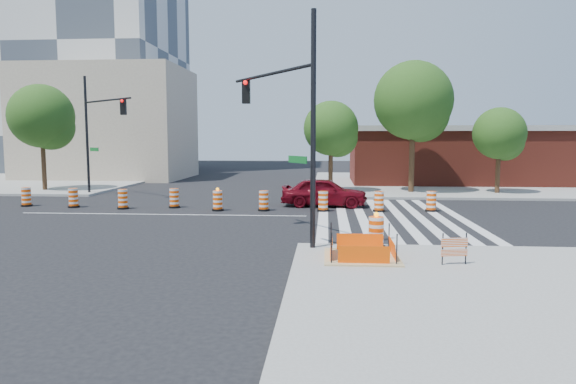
# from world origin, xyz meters

# --- Properties ---
(ground) EXTENTS (120.00, 120.00, 0.00)m
(ground) POSITION_xyz_m (0.00, 0.00, 0.00)
(ground) COLOR black
(ground) RESTS_ON ground
(sidewalk_ne) EXTENTS (22.00, 22.00, 0.15)m
(sidewalk_ne) POSITION_xyz_m (18.00, 18.00, 0.07)
(sidewalk_ne) COLOR gray
(sidewalk_ne) RESTS_ON ground
(sidewalk_nw) EXTENTS (22.00, 22.00, 0.15)m
(sidewalk_nw) POSITION_xyz_m (-18.00, 18.00, 0.07)
(sidewalk_nw) COLOR gray
(sidewalk_nw) RESTS_ON ground
(crosswalk_east) EXTENTS (6.75, 13.50, 0.01)m
(crosswalk_east) POSITION_xyz_m (10.95, 0.00, 0.01)
(crosswalk_east) COLOR silver
(crosswalk_east) RESTS_ON ground
(lane_centerline) EXTENTS (14.00, 0.12, 0.01)m
(lane_centerline) POSITION_xyz_m (0.00, 0.00, 0.01)
(lane_centerline) COLOR silver
(lane_centerline) RESTS_ON ground
(excavation_pit) EXTENTS (2.20, 2.20, 0.90)m
(excavation_pit) POSITION_xyz_m (9.00, -9.00, 0.22)
(excavation_pit) COLOR tan
(excavation_pit) RESTS_ON ground
(brick_storefront) EXTENTS (16.50, 8.50, 4.60)m
(brick_storefront) POSITION_xyz_m (18.00, 18.00, 2.32)
(brick_storefront) COLOR maroon
(brick_storefront) RESTS_ON ground
(beige_midrise) EXTENTS (14.00, 10.00, 10.00)m
(beige_midrise) POSITION_xyz_m (-12.00, 22.00, 5.00)
(beige_midrise) COLOR tan
(beige_midrise) RESTS_ON ground
(red_coupe) EXTENTS (4.69, 2.10, 1.57)m
(red_coupe) POSITION_xyz_m (7.82, 3.57, 0.78)
(red_coupe) COLOR #610813
(red_coupe) RESTS_ON ground
(signal_pole_se) EXTENTS (3.37, 4.73, 7.51)m
(signal_pole_se) POSITION_xyz_m (6.61, -6.38, 4.61)
(signal_pole_se) COLOR black
(signal_pole_se) RESTS_ON ground
(signal_pole_nw) EXTENTS (4.48, 3.68, 7.50)m
(signal_pole_nw) POSITION_xyz_m (-6.39, 7.38, 4.61)
(signal_pole_nw) COLOR black
(signal_pole_nw) RESTS_ON ground
(pit_drum) EXTENTS (0.60, 0.60, 1.19)m
(pit_drum) POSITION_xyz_m (9.54, -7.70, 0.64)
(pit_drum) COLOR black
(pit_drum) RESTS_ON ground
(barricade) EXTENTS (0.76, 0.18, 0.90)m
(barricade) POSITION_xyz_m (11.53, -9.63, 0.64)
(barricade) COLOR #F74E05
(barricade) RESTS_ON ground
(tree_north_b) EXTENTS (4.30, 4.30, 7.32)m
(tree_north_b) POSITION_xyz_m (-11.36, 9.76, 4.91)
(tree_north_b) COLOR #382314
(tree_north_b) RESTS_ON ground
(tree_north_c) EXTENTS (3.60, 3.60, 6.13)m
(tree_north_c) POSITION_xyz_m (8.24, 10.13, 4.11)
(tree_north_c) COLOR #382314
(tree_north_c) RESTS_ON ground
(tree_north_d) EXTENTS (5.11, 5.11, 8.68)m
(tree_north_d) POSITION_xyz_m (13.58, 10.30, 5.83)
(tree_north_d) COLOR #382314
(tree_north_d) RESTS_ON ground
(tree_north_e) EXTENTS (3.33, 3.32, 5.65)m
(tree_north_e) POSITION_xyz_m (19.04, 10.06, 3.79)
(tree_north_e) COLOR #382314
(tree_north_e) RESTS_ON ground
(median_drum_1) EXTENTS (0.60, 0.60, 1.02)m
(median_drum_1) POSITION_xyz_m (-8.27, 2.39, 0.48)
(median_drum_1) COLOR black
(median_drum_1) RESTS_ON ground
(median_drum_2) EXTENTS (0.60, 0.60, 1.02)m
(median_drum_2) POSITION_xyz_m (-5.48, 2.10, 0.48)
(median_drum_2) COLOR black
(median_drum_2) RESTS_ON ground
(median_drum_3) EXTENTS (0.60, 0.60, 1.02)m
(median_drum_3) POSITION_xyz_m (-2.64, 1.77, 0.48)
(median_drum_3) COLOR black
(median_drum_3) RESTS_ON ground
(median_drum_4) EXTENTS (0.60, 0.60, 1.02)m
(median_drum_4) POSITION_xyz_m (-0.10, 2.40, 0.48)
(median_drum_4) COLOR black
(median_drum_4) RESTS_ON ground
(median_drum_5) EXTENTS (0.60, 0.60, 1.18)m
(median_drum_5) POSITION_xyz_m (2.43, 1.47, 0.49)
(median_drum_5) COLOR black
(median_drum_5) RESTS_ON ground
(median_drum_6) EXTENTS (0.60, 0.60, 1.02)m
(median_drum_6) POSITION_xyz_m (4.77, 1.64, 0.48)
(median_drum_6) COLOR black
(median_drum_6) RESTS_ON ground
(median_drum_7) EXTENTS (0.60, 0.60, 1.02)m
(median_drum_7) POSITION_xyz_m (7.78, 1.63, 0.48)
(median_drum_7) COLOR black
(median_drum_7) RESTS_ON ground
(median_drum_8) EXTENTS (0.60, 0.60, 1.02)m
(median_drum_8) POSITION_xyz_m (10.57, 1.74, 0.48)
(median_drum_8) COLOR black
(median_drum_8) RESTS_ON ground
(median_drum_9) EXTENTS (0.60, 0.60, 1.02)m
(median_drum_9) POSITION_xyz_m (13.20, 2.01, 0.48)
(median_drum_9) COLOR black
(median_drum_9) RESTS_ON ground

